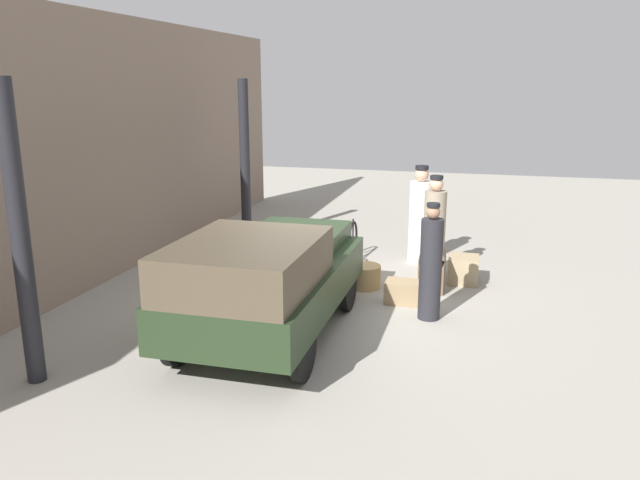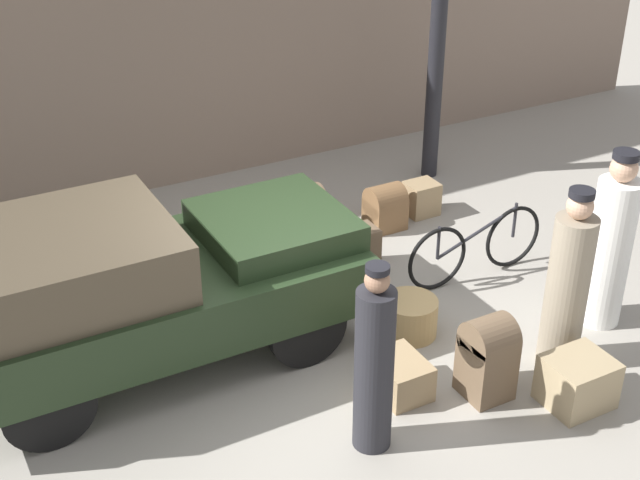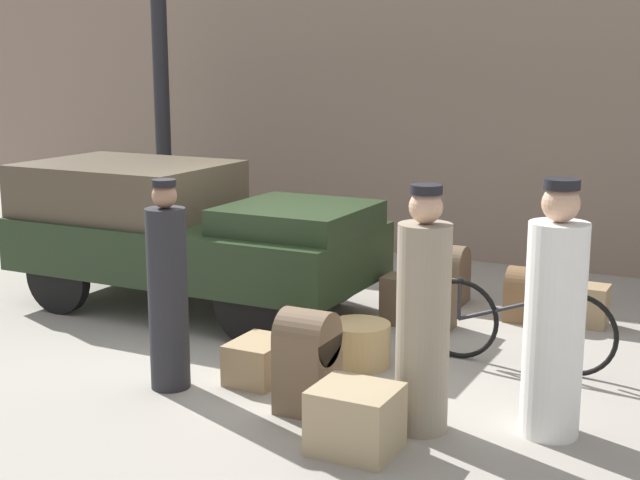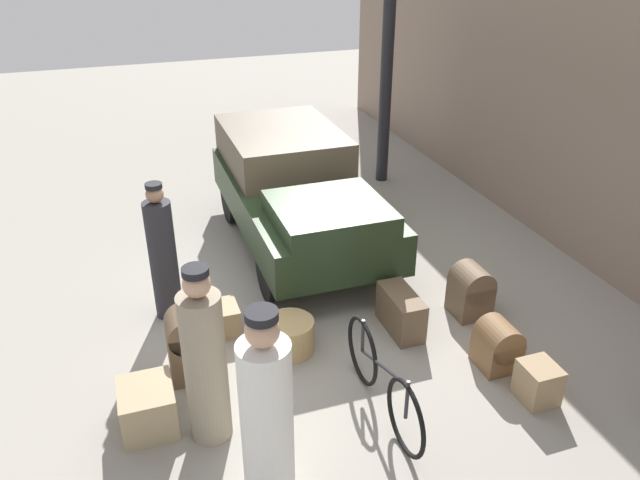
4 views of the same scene
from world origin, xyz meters
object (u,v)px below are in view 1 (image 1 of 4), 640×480
(wicker_basket, at_px, (364,276))
(bicycle, at_px, (347,245))
(trunk_wicker_pale, at_px, (270,249))
(trunk_large_brown, at_px, (276,244))
(truck, at_px, (267,277))
(porter_carrying_trunk, at_px, (434,230))
(porter_with_bicycle, at_px, (431,266))
(suitcase_small_leather, at_px, (403,292))
(porter_lifting_near_truck, at_px, (420,218))
(trunk_umber_medium, at_px, (239,259))
(suitcase_black_upright, at_px, (463,270))
(trunk_barrel_dark, at_px, (432,267))
(suitcase_tan_flat, at_px, (290,266))

(wicker_basket, bearing_deg, bicycle, 24.97)
(trunk_wicker_pale, bearing_deg, trunk_large_brown, 8.74)
(truck, height_order, porter_carrying_trunk, porter_carrying_trunk)
(porter_with_bicycle, height_order, trunk_large_brown, porter_with_bicycle)
(porter_carrying_trunk, distance_m, suitcase_small_leather, 1.72)
(porter_lifting_near_truck, height_order, trunk_umber_medium, porter_lifting_near_truck)
(porter_lifting_near_truck, bearing_deg, trunk_wicker_pale, 107.07)
(trunk_wicker_pale, bearing_deg, bicycle, -80.60)
(suitcase_black_upright, xyz_separation_m, suitcase_small_leather, (-1.28, 0.87, -0.06))
(wicker_basket, xyz_separation_m, suitcase_black_upright, (0.70, -1.60, 0.04))
(trunk_barrel_dark, bearing_deg, suitcase_tan_flat, 90.57)
(truck, relative_size, trunk_umber_medium, 5.88)
(suitcase_black_upright, bearing_deg, truck, 142.49)
(porter_lifting_near_truck, distance_m, porter_with_bicycle, 3.02)
(porter_lifting_near_truck, bearing_deg, porter_with_bicycle, -170.91)
(trunk_large_brown, relative_size, trunk_umber_medium, 0.64)
(wicker_basket, distance_m, suitcase_tan_flat, 1.33)
(porter_with_bicycle, bearing_deg, trunk_wicker_pale, 56.28)
(trunk_wicker_pale, bearing_deg, trunk_barrel_dark, -106.25)
(porter_lifting_near_truck, distance_m, suitcase_black_upright, 1.56)
(trunk_barrel_dark, xyz_separation_m, suitcase_small_leather, (-0.66, 0.38, -0.24))
(trunk_wicker_pale, distance_m, trunk_umber_medium, 1.00)
(bicycle, relative_size, suitcase_tan_flat, 2.42)
(porter_with_bicycle, xyz_separation_m, porter_carrying_trunk, (2.13, 0.13, 0.03))
(wicker_basket, height_order, trunk_large_brown, trunk_large_brown)
(porter_lifting_near_truck, bearing_deg, wicker_basket, 158.74)
(porter_with_bicycle, bearing_deg, porter_lifting_near_truck, 9.09)
(porter_carrying_trunk, relative_size, trunk_large_brown, 4.32)
(trunk_large_brown, bearing_deg, porter_carrying_trunk, -100.73)
(porter_carrying_trunk, relative_size, trunk_barrel_dark, 2.25)
(porter_with_bicycle, bearing_deg, trunk_umber_medium, 71.25)
(truck, height_order, trunk_large_brown, truck)
(trunk_barrel_dark, bearing_deg, trunk_wicker_pale, 73.75)
(porter_with_bicycle, bearing_deg, trunk_barrel_dark, 3.48)
(trunk_large_brown, bearing_deg, suitcase_tan_flat, -152.93)
(trunk_wicker_pale, bearing_deg, porter_lifting_near_truck, -72.93)
(porter_carrying_trunk, distance_m, trunk_large_brown, 3.28)
(porter_carrying_trunk, distance_m, suitcase_tan_flat, 2.62)
(suitcase_black_upright, bearing_deg, bicycle, 76.38)
(wicker_basket, xyz_separation_m, trunk_umber_medium, (0.02, 2.27, 0.14))
(suitcase_small_leather, xyz_separation_m, suitcase_tan_flat, (0.63, 2.06, 0.07))
(trunk_large_brown, distance_m, suitcase_small_leather, 3.57)
(bicycle, xyz_separation_m, trunk_large_brown, (0.35, 1.54, -0.17))
(truck, xyz_separation_m, porter_carrying_trunk, (3.44, -1.89, -0.05))
(trunk_umber_medium, height_order, suitcase_tan_flat, trunk_umber_medium)
(porter_lifting_near_truck, distance_m, porter_carrying_trunk, 0.92)
(truck, xyz_separation_m, wicker_basket, (2.47, -0.84, -0.68))
(porter_with_bicycle, xyz_separation_m, trunk_wicker_pale, (2.14, 3.21, -0.53))
(porter_with_bicycle, distance_m, trunk_wicker_pale, 3.89)
(porter_lifting_near_truck, relative_size, trunk_umber_medium, 2.83)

